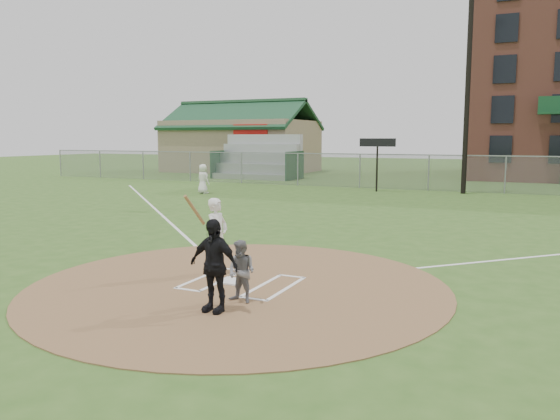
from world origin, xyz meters
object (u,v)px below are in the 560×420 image
at_px(ondeck_player, 203,179).
at_px(batter_at_plate, 217,236).
at_px(home_plate, 231,281).
at_px(umpire, 214,265).
at_px(catcher, 241,272).

distance_m(ondeck_player, batter_at_plate, 17.61).
height_order(home_plate, umpire, umpire).
distance_m(home_plate, umpire, 2.06).
xyz_separation_m(home_plate, catcher, (0.86, -1.13, 0.55)).
bearing_deg(home_plate, umpire, -68.96).
bearing_deg(home_plate, catcher, -52.58).
xyz_separation_m(home_plate, batter_at_plate, (-0.62, 0.48, 0.82)).
relative_size(ondeck_player, batter_at_plate, 0.88).
relative_size(umpire, batter_at_plate, 0.90).
relative_size(catcher, ondeck_player, 0.72).
bearing_deg(batter_at_plate, home_plate, -37.66).
relative_size(home_plate, catcher, 0.43).
bearing_deg(ondeck_player, umpire, 140.31).
xyz_separation_m(catcher, umpire, (-0.18, -0.65, 0.24)).
distance_m(catcher, umpire, 0.71).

